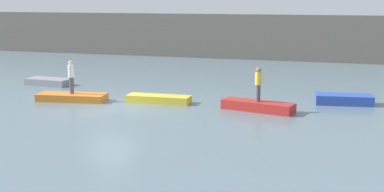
{
  "coord_description": "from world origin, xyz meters",
  "views": [
    {
      "loc": [
        11.85,
        -23.21,
        5.36
      ],
      "look_at": [
        3.87,
        1.43,
        0.5
      ],
      "focal_mm": 49.16,
      "sensor_mm": 36.0,
      "label": 1
    }
  ],
  "objects_px": {
    "rowboat_blue": "(344,99)",
    "rowboat_orange": "(72,97)",
    "rowboat_red": "(258,106)",
    "person_yellow_shirt": "(258,82)",
    "person_white_shirt": "(71,75)",
    "rowboat_grey": "(49,82)",
    "rowboat_yellow": "(159,99)"
  },
  "relations": [
    {
      "from": "rowboat_red",
      "to": "person_white_shirt",
      "type": "relative_size",
      "value": 2.01
    },
    {
      "from": "rowboat_blue",
      "to": "person_white_shirt",
      "type": "height_order",
      "value": "person_white_shirt"
    },
    {
      "from": "rowboat_blue",
      "to": "rowboat_red",
      "type": "bearing_deg",
      "value": -150.2
    },
    {
      "from": "rowboat_grey",
      "to": "rowboat_yellow",
      "type": "xyz_separation_m",
      "value": [
        8.54,
        -3.07,
        -0.02
      ]
    },
    {
      "from": "rowboat_red",
      "to": "person_white_shirt",
      "type": "xyz_separation_m",
      "value": [
        -9.82,
        -0.5,
        1.12
      ]
    },
    {
      "from": "person_white_shirt",
      "to": "rowboat_blue",
      "type": "bearing_deg",
      "value": 14.29
    },
    {
      "from": "rowboat_red",
      "to": "rowboat_blue",
      "type": "bearing_deg",
      "value": 50.34
    },
    {
      "from": "rowboat_orange",
      "to": "rowboat_blue",
      "type": "distance_m",
      "value": 14.13
    },
    {
      "from": "rowboat_yellow",
      "to": "person_white_shirt",
      "type": "distance_m",
      "value": 4.78
    },
    {
      "from": "rowboat_yellow",
      "to": "rowboat_red",
      "type": "distance_m",
      "value": 5.3
    },
    {
      "from": "rowboat_yellow",
      "to": "rowboat_blue",
      "type": "xyz_separation_m",
      "value": [
        9.16,
        2.54,
        0.06
      ]
    },
    {
      "from": "rowboat_red",
      "to": "person_white_shirt",
      "type": "height_order",
      "value": "person_white_shirt"
    },
    {
      "from": "rowboat_orange",
      "to": "person_white_shirt",
      "type": "height_order",
      "value": "person_white_shirt"
    },
    {
      "from": "rowboat_grey",
      "to": "rowboat_blue",
      "type": "height_order",
      "value": "rowboat_blue"
    },
    {
      "from": "rowboat_grey",
      "to": "person_white_shirt",
      "type": "bearing_deg",
      "value": -42.22
    },
    {
      "from": "rowboat_blue",
      "to": "rowboat_orange",
      "type": "bearing_deg",
      "value": -173.51
    },
    {
      "from": "rowboat_yellow",
      "to": "person_yellow_shirt",
      "type": "distance_m",
      "value": 5.44
    },
    {
      "from": "rowboat_yellow",
      "to": "person_white_shirt",
      "type": "relative_size",
      "value": 1.9
    },
    {
      "from": "rowboat_red",
      "to": "person_yellow_shirt",
      "type": "bearing_deg",
      "value": 12.75
    },
    {
      "from": "rowboat_red",
      "to": "rowboat_yellow",
      "type": "bearing_deg",
      "value": -172.08
    },
    {
      "from": "rowboat_red",
      "to": "rowboat_orange",
      "type": "bearing_deg",
      "value": -164.31
    },
    {
      "from": "rowboat_grey",
      "to": "rowboat_red",
      "type": "relative_size",
      "value": 0.79
    },
    {
      "from": "rowboat_yellow",
      "to": "rowboat_grey",
      "type": "bearing_deg",
      "value": 157.92
    },
    {
      "from": "rowboat_orange",
      "to": "rowboat_blue",
      "type": "height_order",
      "value": "rowboat_blue"
    },
    {
      "from": "rowboat_grey",
      "to": "rowboat_yellow",
      "type": "bearing_deg",
      "value": -16.87
    },
    {
      "from": "person_yellow_shirt",
      "to": "rowboat_orange",
      "type": "bearing_deg",
      "value": -177.06
    },
    {
      "from": "person_white_shirt",
      "to": "rowboat_grey",
      "type": "bearing_deg",
      "value": 134.87
    },
    {
      "from": "rowboat_grey",
      "to": "person_yellow_shirt",
      "type": "bearing_deg",
      "value": -11.37
    },
    {
      "from": "rowboat_grey",
      "to": "rowboat_orange",
      "type": "bearing_deg",
      "value": -42.22
    },
    {
      "from": "rowboat_grey",
      "to": "rowboat_orange",
      "type": "xyz_separation_m",
      "value": [
        4.01,
        -4.02,
        -0.02
      ]
    },
    {
      "from": "rowboat_orange",
      "to": "rowboat_yellow",
      "type": "relative_size",
      "value": 1.08
    },
    {
      "from": "person_white_shirt",
      "to": "rowboat_red",
      "type": "bearing_deg",
      "value": 2.94
    }
  ]
}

